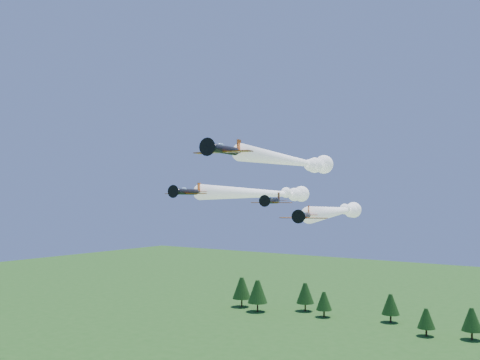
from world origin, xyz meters
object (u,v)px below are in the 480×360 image
Objects in this scene: plane_lead at (295,161)px; plane_right at (339,211)px; plane_left at (268,194)px; plane_slot at (272,201)px.

plane_right is at bearing 79.48° from plane_lead.
plane_left is at bearing 132.31° from plane_lead.
plane_slot reaches higher than plane_right.
plane_right is (13.04, 5.83, -3.52)m from plane_left.
plane_right is 23.75m from plane_slot.
plane_left is 14.71m from plane_right.
plane_slot is (-0.17, -7.45, -6.95)m from plane_lead.
plane_left is at bearing -171.79° from plane_right.
plane_left reaches higher than plane_slot.
plane_lead reaches higher than plane_left.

